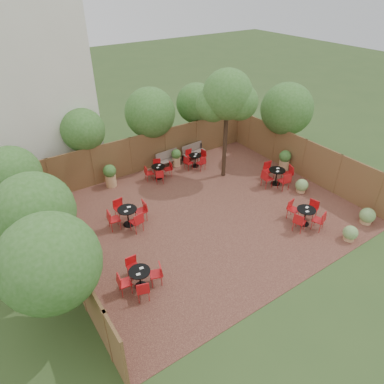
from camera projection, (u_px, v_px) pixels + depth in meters
ground at (206, 214)px, 15.06m from camera, size 80.00×80.00×0.00m
courtyard_paving at (206, 214)px, 15.06m from camera, size 12.00×10.00×0.02m
fence_back at (149, 151)px, 18.00m from camera, size 12.00×0.08×2.00m
fence_left at (62, 249)px, 11.69m from camera, size 0.08×10.00×2.00m
fence_right at (303, 158)px, 17.36m from camera, size 0.08×10.00×2.00m
neighbour_building at (30, 94)px, 16.34m from camera, size 5.00×4.00×8.00m
overhang_foliage at (149, 144)px, 14.61m from camera, size 15.96×10.71×2.72m
courtyard_tree at (227, 98)px, 15.70m from camera, size 2.54×2.44×5.33m
park_bench_left at (168, 159)px, 18.44m from camera, size 1.39×0.55×0.84m
park_bench_right at (193, 151)px, 19.21m from camera, size 1.39×0.55×0.84m
bistro_tables at (207, 198)px, 15.27m from camera, size 10.08×8.16×0.90m
planters at (164, 171)px, 17.04m from camera, size 11.08×4.22×1.13m
low_shrubs at (339, 210)px, 14.76m from camera, size 2.12×4.00×0.68m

